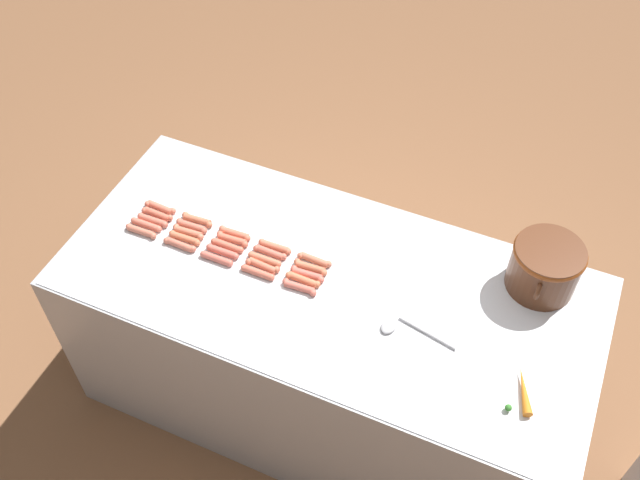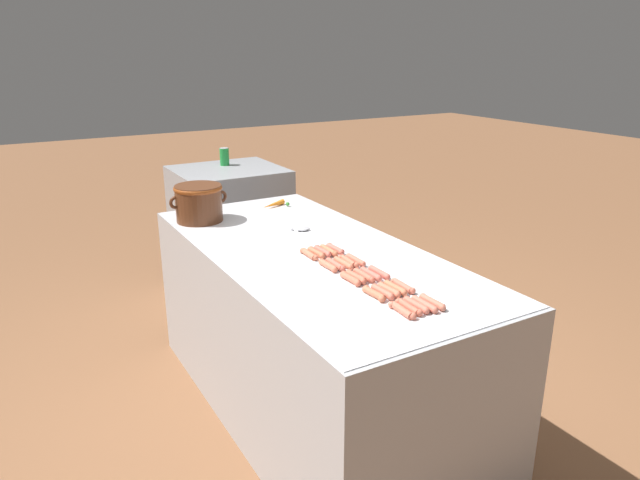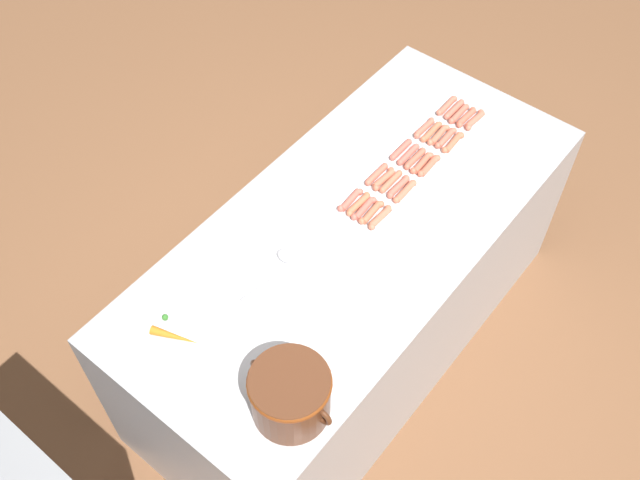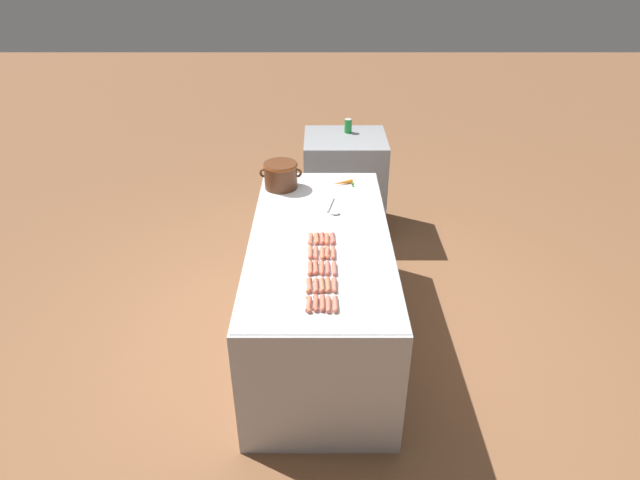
{
  "view_description": "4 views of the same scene",
  "coord_description": "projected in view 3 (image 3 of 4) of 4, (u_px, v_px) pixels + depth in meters",
  "views": [
    {
      "loc": [
        1.47,
        0.61,
        2.9
      ],
      "look_at": [
        -0.11,
        -0.08,
        0.92
      ],
      "focal_mm": 40.47,
      "sensor_mm": 36.0,
      "label": 1
    },
    {
      "loc": [
        -1.22,
        -2.18,
        1.72
      ],
      "look_at": [
        0.06,
        0.04,
        0.86
      ],
      "focal_mm": 32.52,
      "sensor_mm": 36.0,
      "label": 2
    },
    {
      "loc": [
        -0.98,
        1.41,
        2.99
      ],
      "look_at": [
        0.03,
        0.17,
        0.89
      ],
      "focal_mm": 41.9,
      "sensor_mm": 36.0,
      "label": 3
    },
    {
      "loc": [
        0.0,
        -2.91,
        2.51
      ],
      "look_at": [
        0.0,
        -0.09,
        0.85
      ],
      "focal_mm": 29.78,
      "sensor_mm": 36.0,
      "label": 4
    }
  ],
  "objects": [
    {
      "name": "hot_dog_12",
      "position": [
        415.0,
        159.0,
        2.93
      ],
      "size": [
        0.03,
        0.14,
        0.03
      ],
      "color": "#D5674F",
      "rests_on": "griddle_counter"
    },
    {
      "name": "hot_dog_11",
      "position": [
        438.0,
        135.0,
        3.01
      ],
      "size": [
        0.03,
        0.14,
        0.03
      ],
      "color": "#D37154",
      "rests_on": "griddle_counter"
    },
    {
      "name": "hot_dog_24",
      "position": [
        350.0,
        200.0,
        2.8
      ],
      "size": [
        0.03,
        0.14,
        0.03
      ],
      "color": "#D66655",
      "rests_on": "griddle_counter"
    },
    {
      "name": "hot_dog_14",
      "position": [
        364.0,
        208.0,
        2.78
      ],
      "size": [
        0.03,
        0.14,
        0.03
      ],
      "color": "#D86555",
      "rests_on": "griddle_counter"
    },
    {
      "name": "hot_dog_5",
      "position": [
        466.0,
        117.0,
        3.08
      ],
      "size": [
        0.03,
        0.14,
        0.03
      ],
      "color": "#D4664E",
      "rests_on": "griddle_counter"
    },
    {
      "name": "bean_pot",
      "position": [
        290.0,
        393.0,
        2.22
      ],
      "size": [
        0.31,
        0.25,
        0.19
      ],
      "color": "#562D19",
      "rests_on": "griddle_counter"
    },
    {
      "name": "hot_dog_1",
      "position": [
        453.0,
        143.0,
        2.99
      ],
      "size": [
        0.03,
        0.14,
        0.03
      ],
      "color": "#CD6C4C",
      "rests_on": "griddle_counter"
    },
    {
      "name": "hot_dog_6",
      "position": [
        446.0,
        138.0,
        3.0
      ],
      "size": [
        0.03,
        0.14,
        0.03
      ],
      "color": "#CF6A54",
      "rests_on": "griddle_counter"
    },
    {
      "name": "hot_dog_0",
      "position": [
        475.0,
        120.0,
        3.07
      ],
      "size": [
        0.03,
        0.14,
        0.03
      ],
      "color": "#D76D54",
      "rests_on": "griddle_counter"
    },
    {
      "name": "griddle_counter",
      "position": [
        350.0,
        288.0,
        3.08
      ],
      "size": [
        0.89,
        1.96,
        0.84
      ],
      "color": "#ADAFB5",
      "rests_on": "ground_plane"
    },
    {
      "name": "hot_dog_13",
      "position": [
        391.0,
        182.0,
        2.86
      ],
      "size": [
        0.03,
        0.14,
        0.03
      ],
      "color": "#D17051",
      "rests_on": "griddle_counter"
    },
    {
      "name": "serving_spoon",
      "position": [
        279.0,
        265.0,
        2.63
      ],
      "size": [
        0.09,
        0.27,
        0.02
      ],
      "color": "#B7B7BC",
      "rests_on": "griddle_counter"
    },
    {
      "name": "hot_dog_17",
      "position": [
        408.0,
        154.0,
        2.95
      ],
      "size": [
        0.03,
        0.14,
        0.03
      ],
      "color": "#D26555",
      "rests_on": "griddle_counter"
    },
    {
      "name": "hot_dog_10",
      "position": [
        459.0,
        114.0,
        3.09
      ],
      "size": [
        0.03,
        0.14,
        0.03
      ],
      "color": "#CF6A54",
      "rests_on": "griddle_counter"
    },
    {
      "name": "hot_dog_22",
      "position": [
        401.0,
        149.0,
        2.96
      ],
      "size": [
        0.03,
        0.14,
        0.03
      ],
      "color": "#D26453",
      "rests_on": "griddle_counter"
    },
    {
      "name": "hot_dog_20",
      "position": [
        447.0,
        106.0,
        3.12
      ],
      "size": [
        0.03,
        0.14,
        0.03
      ],
      "color": "#CA6D56",
      "rests_on": "griddle_counter"
    },
    {
      "name": "hot_dog_4",
      "position": [
        380.0,
        217.0,
        2.75
      ],
      "size": [
        0.03,
        0.14,
        0.03
      ],
      "color": "#CD6F52",
      "rests_on": "griddle_counter"
    },
    {
      "name": "hot_dog_19",
      "position": [
        358.0,
        204.0,
        2.79
      ],
      "size": [
        0.03,
        0.14,
        0.03
      ],
      "color": "#D8714D",
      "rests_on": "griddle_counter"
    },
    {
      "name": "hot_dog_7",
      "position": [
        422.0,
        163.0,
        2.92
      ],
      "size": [
        0.03,
        0.14,
        0.03
      ],
      "color": "#D7694F",
      "rests_on": "griddle_counter"
    },
    {
      "name": "carrot",
      "position": [
        174.0,
        335.0,
        2.45
      ],
      "size": [
        0.18,
        0.09,
        0.03
      ],
      "color": "orange",
      "rests_on": "griddle_counter"
    },
    {
      "name": "hot_dog_21",
      "position": [
        424.0,
        128.0,
        3.04
      ],
      "size": [
        0.03,
        0.14,
        0.03
      ],
      "color": "#CC6B55",
      "rests_on": "griddle_counter"
    },
    {
      "name": "hot_dog_16",
      "position": [
        431.0,
        132.0,
        3.02
      ],
      "size": [
        0.03,
        0.14,
        0.03
      ],
      "color": "#CE6F4D",
      "rests_on": "griddle_counter"
    },
    {
      "name": "hot_dog_9",
      "position": [
        372.0,
        212.0,
        2.77
      ],
      "size": [
        0.03,
        0.14,
        0.03
      ],
      "color": "#CD6E4D",
      "rests_on": "griddle_counter"
    },
    {
      "name": "hot_dog_3",
      "position": [
        405.0,
        191.0,
        2.83
      ],
      "size": [
        0.03,
        0.14,
        0.03
      ],
      "color": "#D76F52",
      "rests_on": "griddle_counter"
    },
    {
      "name": "hot_dog_8",
      "position": [
        398.0,
        187.0,
        2.84
      ],
      "size": [
        0.03,
        0.14,
        0.03
      ],
      "color": "#CF6754",
      "rests_on": "griddle_counter"
    },
    {
      "name": "hot_dog_2",
      "position": [
        429.0,
        166.0,
        2.91
      ],
      "size": [
        0.03,
        0.14,
        0.03
      ],
      "color": "#D7694E",
      "rests_on": "griddle_counter"
    },
    {
      "name": "ground_plane",
      "position": [
        347.0,
        338.0,
        3.42
      ],
      "size": [
        20.0,
        20.0,
        0.0
      ],
      "primitive_type": "plane",
      "color": "brown"
    },
    {
      "name": "hot_dog_18",
      "position": [
        384.0,
        179.0,
        2.87
      ],
      "size": [
        0.03,
        0.14,
        0.03
      ],
      "color": "#D46D51",
      "rests_on": "griddle_counter"
    },
    {
      "name": "hot_dog_15",
      "position": [
        454.0,
        109.0,
        3.1
      ],
      "size": [
        0.03,
        0.14,
        0.03
      ],
      "color": "#D36B56",
      "rests_on": "griddle_counter"
    },
    {
      "name": "hot_dog_23",
      "position": [
        376.0,
        174.0,
        2.88
      ],
      "size": [
        0.03,
        0.14,
        0.03
      ],
      "color": "#D66952",
      "rests_on": "griddle_counter"
    }
  ]
}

